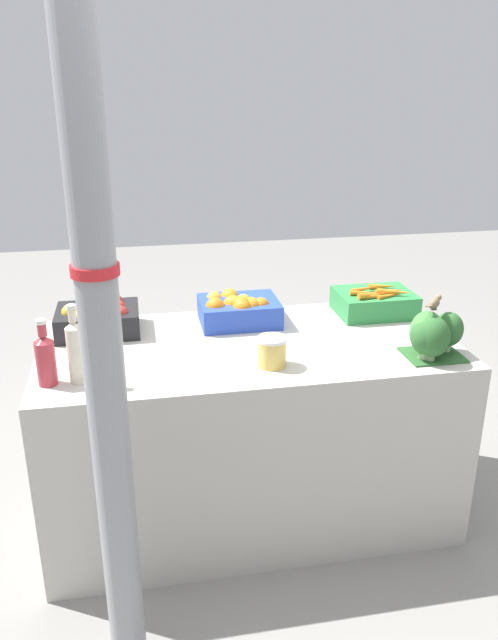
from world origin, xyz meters
TOP-DOWN VIEW (x-y plane):
  - ground_plane at (0.00, 0.00)m, footprint 10.00×10.00m
  - market_table at (0.00, 0.00)m, footprint 1.69×0.83m
  - support_pole at (-0.54, -0.69)m, footprint 0.13×0.13m
  - apple_crate at (-0.61, 0.24)m, footprint 0.34×0.27m
  - orange_crate at (-0.00, 0.23)m, footprint 0.34×0.27m
  - carrot_crate at (0.63, 0.23)m, footprint 0.34×0.27m
  - broccoli_pile at (0.66, -0.28)m, footprint 0.24×0.20m
  - juice_bottle_ruby at (-0.77, -0.24)m, footprint 0.07×0.07m
  - juice_bottle_cloudy at (-0.66, -0.24)m, footprint 0.06×0.06m
  - pickle_jar at (0.04, -0.23)m, footprint 0.11×0.11m
  - sparrow_bird at (0.67, -0.25)m, footprint 0.11×0.10m

SIDE VIEW (x-z plane):
  - ground_plane at x=0.00m, z-range 0.00..0.00m
  - market_table at x=0.00m, z-range 0.00..0.81m
  - pickle_jar at x=0.04m, z-range 0.81..0.93m
  - carrot_crate at x=0.63m, z-range 0.80..0.94m
  - apple_crate at x=-0.61m, z-range 0.80..0.94m
  - orange_crate at x=0.00m, z-range 0.81..0.95m
  - broccoli_pile at x=0.66m, z-range 0.82..1.00m
  - juice_bottle_ruby at x=-0.77m, z-range 0.79..1.03m
  - juice_bottle_cloudy at x=-0.66m, z-range 0.79..1.08m
  - sparrow_bird at x=0.67m, z-range 1.00..1.05m
  - support_pole at x=-0.54m, z-range 0.00..2.62m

